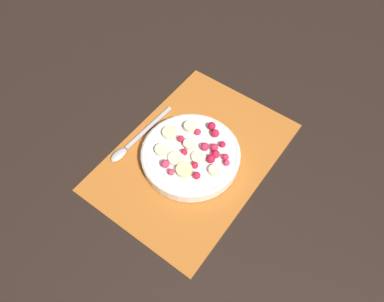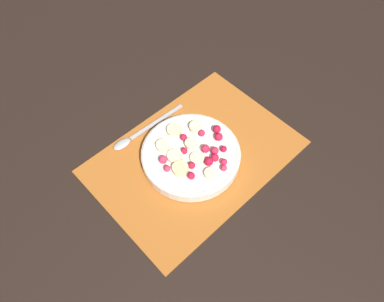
{
  "view_description": "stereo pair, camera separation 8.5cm",
  "coord_description": "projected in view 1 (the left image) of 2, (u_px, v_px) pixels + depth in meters",
  "views": [
    {
      "loc": [
        -0.39,
        -0.28,
        0.74
      ],
      "look_at": [
        -0.01,
        -0.0,
        0.04
      ],
      "focal_mm": 35.0,
      "sensor_mm": 36.0,
      "label": 1
    },
    {
      "loc": [
        -0.34,
        -0.35,
        0.74
      ],
      "look_at": [
        -0.01,
        -0.0,
        0.04
      ],
      "focal_mm": 35.0,
      "sensor_mm": 36.0,
      "label": 2
    }
  ],
  "objects": [
    {
      "name": "ground_plane",
      "position": [
        194.0,
        157.0,
        0.89
      ],
      "size": [
        3.0,
        3.0,
        0.0
      ],
      "primitive_type": "plane",
      "color": "black"
    },
    {
      "name": "placemat",
      "position": [
        194.0,
        156.0,
        0.88
      ],
      "size": [
        0.47,
        0.33,
        0.01
      ],
      "color": "#B26023",
      "rests_on": "ground_plane"
    },
    {
      "name": "fruit_bowl",
      "position": [
        192.0,
        155.0,
        0.86
      ],
      "size": [
        0.23,
        0.23,
        0.05
      ],
      "color": "silver",
      "rests_on": "placemat"
    },
    {
      "name": "spoon",
      "position": [
        131.0,
        144.0,
        0.9
      ],
      "size": [
        0.21,
        0.03,
        0.01
      ],
      "rotation": [
        0.0,
        0.0,
        3.1
      ],
      "color": "#B2B2B7",
      "rests_on": "placemat"
    }
  ]
}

